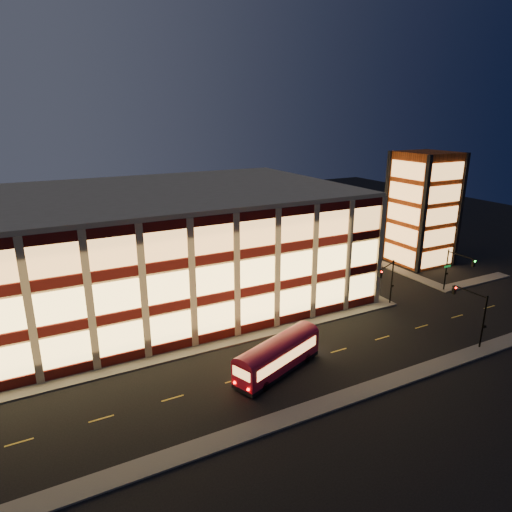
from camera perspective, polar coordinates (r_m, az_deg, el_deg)
ground at (r=49.38m, az=-3.53°, el=-11.33°), size 200.00×200.00×0.00m
sidewalk_office_south at (r=49.18m, az=-7.28°, el=-11.47°), size 54.00×2.00×0.15m
sidewalk_office_east at (r=73.50m, az=7.40°, el=-1.49°), size 2.00×30.00×0.15m
sidewalk_tower_south at (r=74.23m, az=25.54°, el=-2.93°), size 14.00×2.00×0.15m
sidewalk_tower_west at (r=80.08m, az=13.88°, el=-0.27°), size 2.00×30.00×0.15m
sidewalk_near at (r=39.66m, az=4.69°, el=-19.25°), size 100.00×2.00×0.15m
office_building at (r=60.66m, az=-12.80°, el=1.22°), size 50.45×30.45×14.50m
stair_tower at (r=78.57m, az=20.06°, el=5.56°), size 8.60×8.60×18.00m
traffic_signal_far at (r=59.56m, az=16.17°, el=-2.52°), size 3.79×1.87×6.00m
traffic_signal_right at (r=67.10m, az=23.69°, el=-1.10°), size 1.20×4.37×6.00m
traffic_signal_near at (r=53.66m, az=25.46°, el=-5.79°), size 0.32×4.45×6.00m
trolley_bus at (r=44.30m, az=2.73°, el=-12.11°), size 10.36×6.03×3.43m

